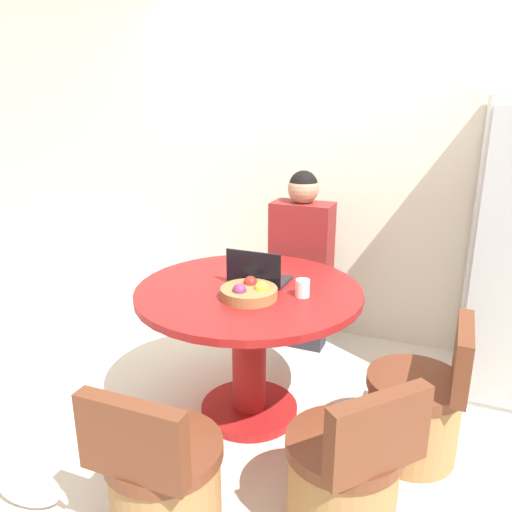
# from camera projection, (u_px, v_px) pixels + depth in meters

# --- Properties ---
(ground_plane) EXTENTS (12.00, 12.00, 0.00)m
(ground_plane) POSITION_uv_depth(u_px,v_px,m) (231.00, 424.00, 2.79)
(ground_plane) COLOR beige
(wall_back) EXTENTS (7.00, 0.06, 2.60)m
(wall_back) POSITION_uv_depth(u_px,v_px,m) (311.00, 162.00, 3.64)
(wall_back) COLOR silver
(wall_back) RESTS_ON ground_plane
(dining_table) EXTENTS (1.21, 1.21, 0.78)m
(dining_table) POSITION_uv_depth(u_px,v_px,m) (249.00, 326.00, 2.73)
(dining_table) COLOR maroon
(dining_table) RESTS_ON ground_plane
(chair_near_camera) EXTENTS (0.48, 0.48, 0.75)m
(chair_near_camera) POSITION_uv_depth(u_px,v_px,m) (163.00, 484.00, 2.01)
(chair_near_camera) COLOR #9E7042
(chair_near_camera) RESTS_ON ground_plane
(chair_right_side) EXTENTS (0.48, 0.48, 0.75)m
(chair_right_side) POSITION_uv_depth(u_px,v_px,m) (417.00, 410.00, 2.49)
(chair_right_side) COLOR #9E7042
(chair_right_side) RESTS_ON ground_plane
(chair_near_right_corner) EXTENTS (0.55, 0.55, 0.75)m
(chair_near_right_corner) POSITION_uv_depth(u_px,v_px,m) (345.00, 479.00, 2.04)
(chair_near_right_corner) COLOR #9E7042
(chair_near_right_corner) RESTS_ON ground_plane
(person_seated) EXTENTS (0.40, 0.37, 1.30)m
(person_seated) POSITION_uv_depth(u_px,v_px,m) (303.00, 257.00, 3.39)
(person_seated) COLOR #2D2D38
(person_seated) RESTS_ON ground_plane
(laptop) EXTENTS (0.31, 0.21, 0.20)m
(laptop) POSITION_uv_depth(u_px,v_px,m) (258.00, 276.00, 2.73)
(laptop) COLOR #232328
(laptop) RESTS_ON dining_table
(fruit_bowl) EXTENTS (0.29, 0.29, 0.10)m
(fruit_bowl) POSITION_uv_depth(u_px,v_px,m) (249.00, 292.00, 2.52)
(fruit_bowl) COLOR olive
(fruit_bowl) RESTS_ON dining_table
(coffee_cup) EXTENTS (0.07, 0.07, 0.09)m
(coffee_cup) POSITION_uv_depth(u_px,v_px,m) (303.00, 288.00, 2.53)
(coffee_cup) COLOR white
(coffee_cup) RESTS_ON dining_table
(cat) EXTENTS (0.45, 0.17, 0.18)m
(cat) POSITION_uv_depth(u_px,v_px,m) (24.00, 486.00, 2.22)
(cat) COLOR white
(cat) RESTS_ON ground_plane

